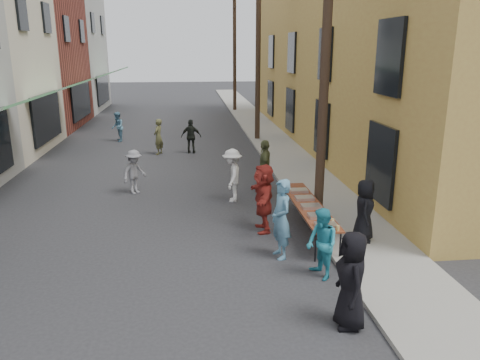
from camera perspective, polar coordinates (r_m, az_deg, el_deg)
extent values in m
plane|color=#28282B|center=(10.47, -9.56, -11.38)|extent=(120.00, 120.00, 0.00)
cube|color=gray|center=(25.13, 3.69, 5.02)|extent=(2.20, 60.00, 0.10)
cube|color=maroon|center=(32.14, -26.45, 12.90)|extent=(8.00, 8.00, 8.00)
cube|color=gray|center=(39.77, -22.65, 14.31)|extent=(8.00, 8.00, 9.00)
cube|color=#B0853F|center=(25.53, 18.46, 15.62)|extent=(10.00, 28.00, 10.00)
cylinder|color=#2D2116|center=(12.83, 10.38, 14.47)|extent=(0.26, 0.26, 9.00)
cylinder|color=#2D2116|center=(24.58, 2.21, 15.24)|extent=(0.26, 0.26, 9.00)
cylinder|color=#2D2116|center=(36.49, -0.66, 15.44)|extent=(0.26, 0.26, 9.00)
cube|color=#612817|center=(12.56, 8.31, -3.01)|extent=(0.70, 4.00, 0.04)
cylinder|color=black|center=(10.93, 9.20, -8.09)|extent=(0.04, 0.04, 0.71)
cylinder|color=black|center=(11.10, 12.12, -7.88)|extent=(0.04, 0.04, 0.71)
cylinder|color=black|center=(14.35, 5.27, -2.07)|extent=(0.04, 0.04, 0.71)
cylinder|color=black|center=(14.47, 7.52, -1.99)|extent=(0.04, 0.04, 0.71)
cube|color=maroon|center=(11.05, 10.44, -5.45)|extent=(0.50, 0.33, 0.08)
cube|color=#B2B2B7|center=(11.63, 9.54, -4.30)|extent=(0.50, 0.33, 0.08)
cube|color=tan|center=(12.27, 8.66, -3.19)|extent=(0.50, 0.33, 0.08)
cube|color=#B2B2B7|center=(12.91, 7.88, -2.19)|extent=(0.50, 0.33, 0.08)
cube|color=tan|center=(13.56, 7.17, -1.28)|extent=(0.50, 0.33, 0.08)
cylinder|color=#A57F26|center=(10.72, 9.76, -6.09)|extent=(0.07, 0.07, 0.08)
cylinder|color=#A57F26|center=(10.81, 9.62, -5.89)|extent=(0.07, 0.07, 0.08)
cylinder|color=#A57F26|center=(10.90, 9.48, -5.70)|extent=(0.07, 0.07, 0.08)
cylinder|color=tan|center=(10.88, 11.84, -5.76)|extent=(0.08, 0.08, 0.12)
imported|color=black|center=(8.47, 13.43, -11.79)|extent=(0.60, 0.89, 1.77)
imported|color=#5689A7|center=(10.85, 5.04, -4.76)|extent=(0.58, 0.77, 1.89)
imported|color=teal|center=(10.08, 9.94, -7.69)|extent=(0.76, 0.88, 1.54)
imported|color=white|center=(14.82, -0.94, 0.57)|extent=(0.82, 1.19, 1.70)
imported|color=#596037|center=(15.66, 3.04, 1.62)|extent=(0.63, 1.13, 1.82)
imported|color=maroon|center=(12.40, 2.88, -2.18)|extent=(0.61, 1.73, 1.84)
imported|color=black|center=(11.93, 14.92, -3.61)|extent=(0.73, 0.89, 1.57)
imported|color=gray|center=(16.03, -12.77, 0.96)|extent=(1.03, 1.10, 1.49)
imported|color=black|center=(21.86, -5.96, 5.31)|extent=(0.97, 0.51, 1.58)
imported|color=brown|center=(21.82, -9.93, 5.21)|extent=(0.57, 0.69, 1.63)
imported|color=#5486A4|center=(25.31, -14.70, 6.28)|extent=(0.69, 0.83, 1.55)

